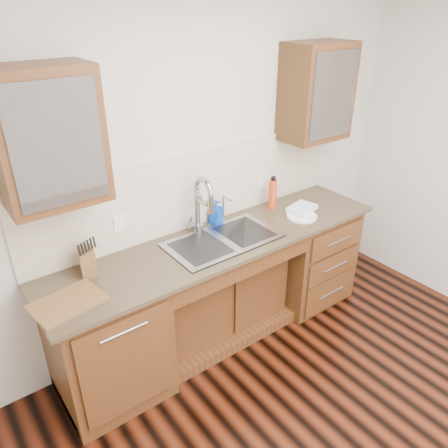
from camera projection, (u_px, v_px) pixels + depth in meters
wall_back at (192, 169)px, 3.27m from camera, size 4.00×0.10×2.70m
base_cabinet_left at (107, 341)px, 2.93m from camera, size 0.70×0.62×0.88m
base_cabinet_center at (214, 294)px, 3.54m from camera, size 1.20×0.44×0.70m
base_cabinet_right at (305, 253)px, 3.94m from camera, size 0.70×0.62×0.88m
countertop at (222, 241)px, 3.21m from camera, size 2.70×0.65×0.03m
backsplash at (197, 189)px, 3.29m from camera, size 2.70×0.02×0.59m
sink at (223, 250)px, 3.24m from camera, size 0.84×0.46×0.19m
faucet at (197, 207)px, 3.23m from camera, size 0.04×0.04×0.40m
filter_tap at (223, 208)px, 3.41m from camera, size 0.02×0.02×0.24m
upper_cabinet_left at (47, 138)px, 2.34m from camera, size 0.55×0.34×0.75m
upper_cabinet_right at (316, 92)px, 3.45m from camera, size 0.55×0.34×0.75m
outlet_left at (119, 224)px, 2.98m from camera, size 0.08×0.01×0.12m
outlet_right at (263, 181)px, 3.67m from camera, size 0.08×0.01×0.12m
soap_bottle at (216, 212)px, 3.41m from camera, size 0.11×0.11×0.19m
water_bottle at (273, 194)px, 3.62m from camera, size 0.07×0.07×0.25m
plate at (302, 216)px, 3.53m from camera, size 0.27×0.27×0.01m
dish_towel at (302, 209)px, 3.60m from camera, size 0.27×0.22×0.04m
knife_block at (87, 261)px, 2.79m from camera, size 0.13×0.17×0.17m
cutting_board at (68, 303)px, 2.53m from camera, size 0.44×0.34×0.02m
cup_left_a at (33, 149)px, 2.31m from camera, size 0.17×0.17×0.11m
cup_left_b at (73, 143)px, 2.43m from camera, size 0.12×0.12×0.10m
cup_right_a at (310, 100)px, 3.44m from camera, size 0.14×0.14×0.09m
cup_right_b at (323, 97)px, 3.52m from camera, size 0.13×0.13×0.10m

